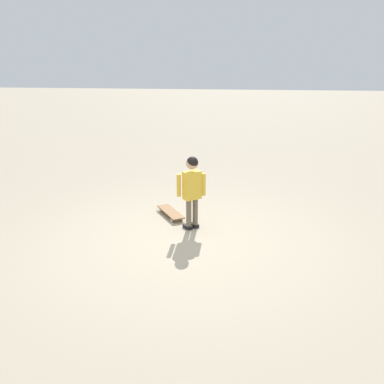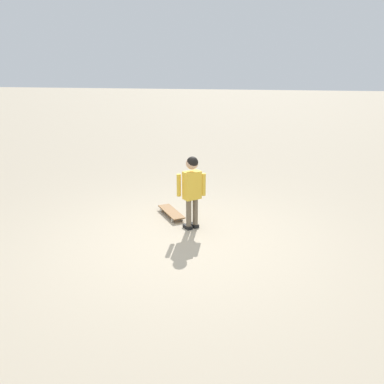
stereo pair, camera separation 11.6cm
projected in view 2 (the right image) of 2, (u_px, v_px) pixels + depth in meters
name	position (u px, v px, depth m)	size (l,w,h in m)	color
ground_plane	(181.00, 243.00, 5.76)	(50.00, 50.00, 0.00)	tan
child_person	(192.00, 185.00, 6.05)	(0.27, 0.40, 1.06)	brown
skateboard	(171.00, 212.00, 6.72)	(0.68, 0.52, 0.07)	olive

